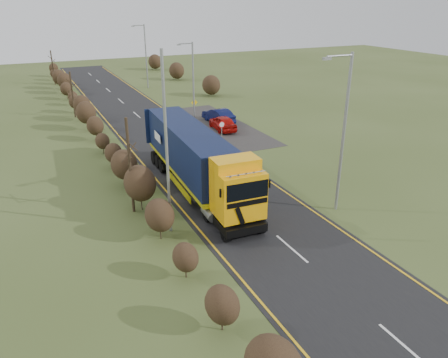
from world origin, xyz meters
TOP-DOWN VIEW (x-y plane):
  - ground at (0.00, 0.00)m, footprint 160.00×160.00m
  - road at (0.00, 10.00)m, footprint 8.00×120.00m
  - layby at (6.50, 20.00)m, footprint 6.00×18.00m
  - lane_markings at (0.00, 9.69)m, footprint 7.52×116.00m
  - hedgerow at (-6.00, 7.89)m, footprint 2.24×102.04m
  - lorry at (-1.74, 5.33)m, footprint 3.22×15.69m
  - car_red_hatchback at (6.32, 18.19)m, footprint 2.07×4.48m
  - car_blue_sedan at (7.10, 20.96)m, footprint 2.10×4.80m
  - streetlight_near at (5.07, -1.15)m, footprint 2.05×0.19m
  - streetlight_mid at (5.07, 23.08)m, footprint 1.76×0.18m
  - streetlight_far at (5.69, 43.39)m, footprint 1.92×0.18m
  - left_pole at (-5.20, 0.64)m, footprint 0.16×0.16m
  - speed_sign at (4.20, 13.88)m, footprint 0.61×0.10m
  - warning_board at (5.75, 24.48)m, footprint 0.76×0.11m

SIDE VIEW (x-z plane):
  - ground at x=0.00m, z-range 0.00..0.00m
  - road at x=0.00m, z-range 0.00..0.02m
  - layby at x=6.50m, z-range 0.00..0.02m
  - lane_markings at x=0.00m, z-range 0.03..0.03m
  - car_red_hatchback at x=6.32m, z-range 0.00..1.49m
  - car_blue_sedan at x=7.10m, z-range 0.00..1.53m
  - warning_board at x=5.75m, z-range 0.22..2.21m
  - speed_sign at x=4.20m, z-range 0.43..2.63m
  - hedgerow at x=-6.00m, z-range -1.41..4.64m
  - lorry at x=-1.74m, z-range 0.29..4.63m
  - streetlight_mid at x=5.07m, z-range 0.40..8.66m
  - streetlight_far at x=5.69m, z-range 0.46..9.46m
  - left_pole at x=-5.20m, z-range 0.00..10.16m
  - streetlight_near at x=5.07m, z-range 0.51..10.18m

